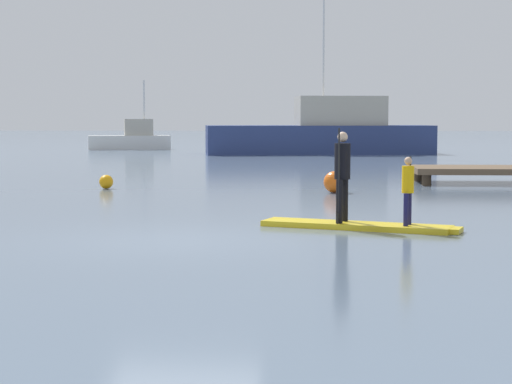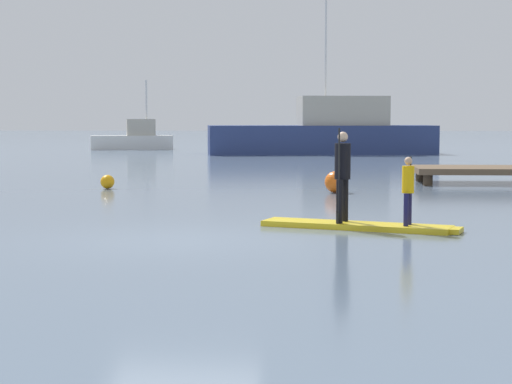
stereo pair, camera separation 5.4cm
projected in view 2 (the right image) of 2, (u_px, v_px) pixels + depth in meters
The scene contains 8 objects.
ground_plane at pixel (182, 241), 14.24m from camera, with size 240.00×240.00×0.00m, color slate.
paddleboard_near at pixel (360, 226), 15.77m from camera, with size 3.57×1.78×0.10m.
paddler_adult at pixel (342, 171), 15.80m from camera, with size 0.37×0.49×1.70m.
paddler_child_solo at pixel (408, 187), 15.38m from camera, with size 0.27×0.40×1.21m.
fishing_boat_white_large at pixel (326, 133), 48.05m from camera, with size 12.61×5.05×11.64m.
fishing_boat_green_midground at pixel (134, 139), 54.86m from camera, with size 5.17×2.38×4.31m.
mooring_buoy_near at pixel (335, 182), 23.28m from camera, with size 0.57×0.57×0.57m, color orange.
mooring_buoy_mid at pixel (107, 182), 24.61m from camera, with size 0.39×0.39×0.39m, color orange.
Camera 2 is at (2.04, -14.02, 1.98)m, focal length 61.85 mm.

